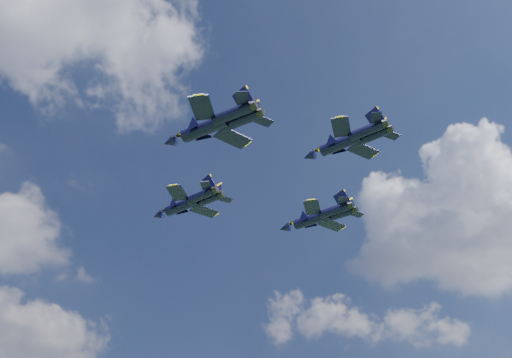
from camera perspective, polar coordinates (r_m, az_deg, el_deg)
The scene contains 4 objects.
jet_lead at distance 110.62m, azimuth -6.77°, elevation -2.41°, with size 11.44×15.58×3.74m.
jet_left at distance 91.15m, azimuth -4.85°, elevation 4.44°, with size 12.59×16.70×4.09m.
jet_right at distance 113.81m, azimuth 4.78°, elevation -3.64°, with size 11.66×15.75×3.81m.
jet_slot at distance 98.13m, azimuth 7.29°, elevation 3.06°, with size 11.36×15.46×3.72m.
Camera 1 is at (-37.07, -73.94, 3.45)m, focal length 45.00 mm.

